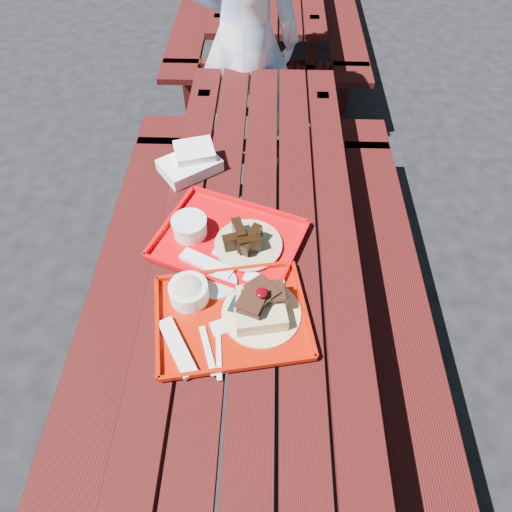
% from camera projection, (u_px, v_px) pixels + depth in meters
% --- Properties ---
extents(ground, '(60.00, 60.00, 0.00)m').
position_uv_depth(ground, '(257.00, 336.00, 2.27)').
color(ground, black).
rests_on(ground, ground).
extents(picnic_table_near, '(1.41, 2.40, 0.75)m').
position_uv_depth(picnic_table_near, '(257.00, 268.00, 1.84)').
color(picnic_table_near, '#470D0F').
rests_on(picnic_table_near, ground).
extents(near_tray, '(0.54, 0.45, 0.15)m').
position_uv_depth(near_tray, '(231.00, 307.00, 1.45)').
color(near_tray, '#B41504').
rests_on(near_tray, picnic_table_near).
extents(far_tray, '(0.60, 0.54, 0.08)m').
position_uv_depth(far_tray, '(226.00, 239.00, 1.65)').
color(far_tray, red).
rests_on(far_tray, picnic_table_near).
extents(white_cloth, '(0.29, 0.27, 0.09)m').
position_uv_depth(white_cloth, '(191.00, 162.00, 1.90)').
color(white_cloth, white).
rests_on(white_cloth, picnic_table_near).
extents(person, '(0.63, 0.43, 1.67)m').
position_uv_depth(person, '(244.00, 42.00, 2.46)').
color(person, '#B2CFFA').
rests_on(person, ground).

